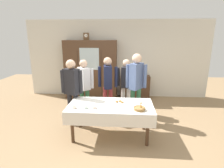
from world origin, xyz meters
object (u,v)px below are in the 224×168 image
Objects in this scene: dining_table at (110,109)px; spoon_front_edge at (100,99)px; wall_cabinet at (91,70)px; tea_cup_front_edge at (85,107)px; person_behind_table_right at (136,81)px; tea_cup_center at (94,107)px; person_by_cabinet at (72,86)px; tea_cup_near_right at (74,107)px; mantel_clock at (86,36)px; bookshelf_low at (135,87)px; book_stack at (135,74)px; person_near_right_end at (84,83)px; spoon_back_edge at (145,102)px; pastry_plate at (119,102)px; spoon_center at (77,103)px; person_beside_shelf at (108,81)px; bread_basket at (139,108)px; person_behind_table_left at (126,81)px.

spoon_front_edge reaches higher than dining_table.
wall_cabinet is 15.50× the size of tea_cup_front_edge.
tea_cup_center is at bearing -130.07° from person_behind_table_right.
spoon_front_edge is 0.07× the size of person_by_cabinet.
mantel_clock is at bearing 96.06° from tea_cup_near_right.
dining_table is at bearing -52.12° from spoon_front_edge.
tea_cup_front_edge is 0.07× the size of person_behind_table_right.
book_stack reaches higher than bookshelf_low.
person_near_right_end is 1.39m from person_behind_table_right.
spoon_back_edge is (1.47, 0.48, -0.02)m from tea_cup_near_right.
person_by_cabinet is at bearing 124.01° from tea_cup_front_edge.
person_near_right_end is (-0.07, 1.26, 0.18)m from tea_cup_near_right.
pastry_plate is 0.57m from spoon_back_edge.
person_behind_table_right is at bearing -92.52° from bookshelf_low.
pastry_plate reaches higher than spoon_center.
book_stack is at bearing 62.33° from person_beside_shelf.
dining_table is at bearing -81.49° from person_beside_shelf.
bread_basket is at bearing -91.21° from book_stack.
book_stack is 0.89× the size of bread_basket.
wall_cabinet is at bearing -178.14° from book_stack.
book_stack is (0.00, 0.00, 0.45)m from bookshelf_low.
pastry_plate is 2.35× the size of spoon_back_edge.
wall_cabinet is 3.19m from bread_basket.
bread_basket is 1.87m from person_near_right_end.
bookshelf_low is 1.85m from person_beside_shelf.
spoon_center is at bearing -172.10° from spoon_back_edge.
person_behind_table_left reaches higher than pastry_plate.
person_beside_shelf is (0.57, 1.04, 0.25)m from spoon_center.
spoon_front_edge and spoon_back_edge have the same top height.
bookshelf_low is 0.65× the size of person_behind_table_left.
person_beside_shelf reaches higher than bread_basket.
book_stack reaches higher than tea_cup_front_edge.
person_near_right_end is (-0.79, 1.03, 0.31)m from dining_table.
tea_cup_center is (0.71, -2.80, -1.37)m from mantel_clock.
person_beside_shelf is at bearing 98.51° from dining_table.
bookshelf_low is 2.23m from person_near_right_end.
person_behind_table_right is at bearing 55.51° from dining_table.
tea_cup_near_right and tea_cup_front_edge have the same top height.
person_behind_table_right is 1.13× the size of person_behind_table_left.
person_near_right_end is at bearing 172.20° from person_behind_table_right.
person_beside_shelf reaches higher than person_behind_table_left.
person_by_cabinet is (-1.54, -0.36, -0.08)m from person_behind_table_right.
book_stack reaches higher than spoon_center.
tea_cup_center reaches higher than spoon_back_edge.
bookshelf_low is 8.46× the size of spoon_front_edge.
spoon_back_edge is (0.56, 0.11, -0.01)m from pastry_plate.
spoon_center is 0.07× the size of person_beside_shelf.
tea_cup_center is at bearing -31.78° from spoon_center.
bookshelf_low is 0.62× the size of person_beside_shelf.
person_behind_table_left is (-0.42, 1.11, 0.19)m from spoon_back_edge.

